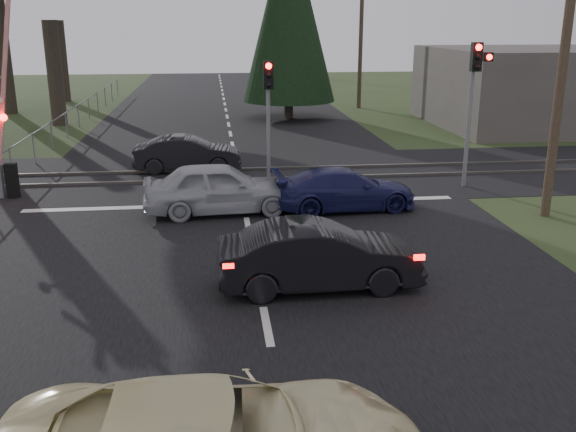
{
  "coord_description": "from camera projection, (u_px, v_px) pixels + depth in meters",
  "views": [
    {
      "loc": [
        -0.86,
        -10.57,
        5.33
      ],
      "look_at": [
        0.69,
        2.58,
        1.3
      ],
      "focal_mm": 40.0,
      "sensor_mm": 36.0,
      "label": 1
    }
  ],
  "objects": [
    {
      "name": "dark_hatchback",
      "position": [
        319.0,
        257.0,
        13.2
      ],
      "size": [
        4.22,
        1.56,
        1.38
      ],
      "primitive_type": "imported",
      "rotation": [
        0.0,
        0.0,
        1.6
      ],
      "color": "black",
      "rests_on": "ground"
    },
    {
      "name": "traffic_signal_center",
      "position": [
        268.0,
        101.0,
        21.13
      ],
      "size": [
        0.32,
        0.48,
        4.1
      ],
      "color": "slate",
      "rests_on": "ground"
    },
    {
      "name": "building_right",
      "position": [
        568.0,
        87.0,
        34.03
      ],
      "size": [
        14.0,
        10.0,
        4.0
      ],
      "primitive_type": "cube",
      "color": "#59514C",
      "rests_on": "ground"
    },
    {
      "name": "blue_sedan",
      "position": [
        344.0,
        189.0,
        18.79
      ],
      "size": [
        4.31,
        2.01,
        1.22
      ],
      "primitive_type": "imported",
      "rotation": [
        0.0,
        0.0,
        1.64
      ],
      "color": "#181B4A",
      "rests_on": "ground"
    },
    {
      "name": "utility_pole_far",
      "position": [
        304.0,
        28.0,
        63.52
      ],
      "size": [
        1.8,
        0.26,
        9.0
      ],
      "color": "#4C3D2D",
      "rests_on": "ground"
    },
    {
      "name": "rail_far",
      "position": [
        237.0,
        169.0,
        23.84
      ],
      "size": [
        120.0,
        0.12,
        0.1
      ],
      "primitive_type": "cube",
      "color": "#59544C",
      "rests_on": "ground"
    },
    {
      "name": "ground",
      "position": [
        267.0,
        326.0,
        11.69
      ],
      "size": [
        120.0,
        120.0,
        0.0
      ],
      "primitive_type": "plane",
      "color": "#2C3E1C",
      "rests_on": "ground"
    },
    {
      "name": "traffic_signal_right",
      "position": [
        475.0,
        87.0,
        20.57
      ],
      "size": [
        0.68,
        0.48,
        4.7
      ],
      "color": "slate",
      "rests_on": "ground"
    },
    {
      "name": "utility_pole_near",
      "position": [
        565.0,
        45.0,
        16.97
      ],
      "size": [
        1.8,
        0.26,
        9.0
      ],
      "color": "#4C3D2D",
      "rests_on": "ground"
    },
    {
      "name": "conifer_tree",
      "position": [
        289.0,
        9.0,
        35.04
      ],
      "size": [
        5.2,
        5.2,
        11.0
      ],
      "color": "#473D33",
      "rests_on": "ground"
    },
    {
      "name": "utility_pole_mid",
      "position": [
        361.0,
        31.0,
        39.77
      ],
      "size": [
        1.8,
        0.26,
        9.0
      ],
      "color": "#4C3D2D",
      "rests_on": "ground"
    },
    {
      "name": "stop_line",
      "position": [
        244.0,
        204.0,
        19.48
      ],
      "size": [
        13.0,
        0.35,
        0.0
      ],
      "primitive_type": "cube",
      "color": "silver",
      "rests_on": "ground"
    },
    {
      "name": "crossing_signal",
      "position": [
        2.0,
        133.0,
        19.57
      ],
      "size": [
        1.62,
        0.38,
        6.96
      ],
      "color": "slate",
      "rests_on": "ground"
    },
    {
      "name": "road",
      "position": [
        241.0,
        189.0,
        21.19
      ],
      "size": [
        14.0,
        100.0,
        0.01
      ],
      "primitive_type": "cube",
      "color": "black",
      "rests_on": "ground"
    },
    {
      "name": "rail_corridor",
      "position": [
        238.0,
        175.0,
        23.09
      ],
      "size": [
        120.0,
        8.0,
        0.01
      ],
      "primitive_type": "cube",
      "color": "black",
      "rests_on": "ground"
    },
    {
      "name": "fence_left",
      "position": [
        74.0,
        132.0,
        32.19
      ],
      "size": [
        0.1,
        36.0,
        1.2
      ],
      "primitive_type": null,
      "color": "slate",
      "rests_on": "ground"
    },
    {
      "name": "silver_car",
      "position": [
        220.0,
        188.0,
        18.41
      ],
      "size": [
        4.45,
        2.04,
        1.48
      ],
      "primitive_type": "imported",
      "rotation": [
        0.0,
        0.0,
        1.64
      ],
      "color": "#A6A9AE",
      "rests_on": "ground"
    },
    {
      "name": "rail_near",
      "position": [
        239.0,
        180.0,
        22.32
      ],
      "size": [
        120.0,
        0.12,
        0.1
      ],
      "primitive_type": "cube",
      "color": "#59544C",
      "rests_on": "ground"
    },
    {
      "name": "dark_car_far",
      "position": [
        188.0,
        154.0,
        23.64
      ],
      "size": [
        3.94,
        1.45,
        1.29
      ],
      "primitive_type": "imported",
      "rotation": [
        0.0,
        0.0,
        1.55
      ],
      "color": "black",
      "rests_on": "ground"
    }
  ]
}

